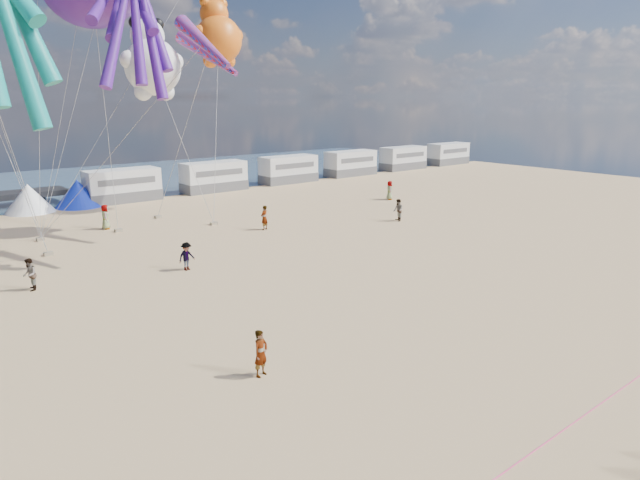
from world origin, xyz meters
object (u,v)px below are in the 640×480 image
Objects in this scene: beachgoer_1 at (30,275)px; sandbag_c at (214,223)px; motorhome_4 at (403,158)px; tent_blue at (78,193)px; motorhome_2 at (288,169)px; beachgoer_0 at (105,217)px; kite_panda at (153,67)px; windsock_mid at (208,55)px; standing_person at (261,353)px; motorhome_0 at (123,185)px; motorhome_5 at (448,154)px; tent_white at (29,198)px; kite_teddy_orange at (218,40)px; beachgoer_5 at (264,218)px; sandbag_d at (158,217)px; windsock_right at (204,43)px; sandbag_a at (48,254)px; beachgoer_6 at (390,190)px; beachgoer_7 at (398,210)px; sandbag_b at (118,230)px; motorhome_3 at (351,163)px; motorhome_1 at (214,177)px; beachgoer_2 at (187,256)px; sandbag_e at (41,239)px.

beachgoer_1 reaches higher than sandbag_c.
tent_blue is (-42.00, 0.00, -0.30)m from motorhome_4.
beachgoer_0 is at bearing -156.91° from motorhome_2.
windsock_mid reaches higher than kite_panda.
sandbag_c is at bearing 47.01° from standing_person.
motorhome_0 is 1.00× the size of motorhome_5.
tent_white reaches higher than beachgoer_1.
standing_person is (-1.16, -36.57, -0.36)m from tent_white.
kite_teddy_orange is (10.97, 1.63, 13.05)m from beachgoer_0.
beachgoer_0 is 1.01× the size of beachgoer_5.
sandbag_d is 17.70m from windsock_right.
sandbag_a is at bearing -162.49° from motorhome_4.
beachgoer_6 is at bearing -36.64° from kite_teddy_orange.
tent_white is 2.30× the size of beachgoer_7.
beachgoer_5 is (8.86, -7.60, -0.01)m from beachgoer_0.
kite_teddy_orange is (7.81, 4.56, 2.55)m from kite_panda.
sandbag_a is (-1.43, 21.24, -0.73)m from standing_person.
sandbag_b is 1.00× the size of sandbag_c.
motorhome_1 is at bearing 180.00° from motorhome_3.
windsock_right is (-0.59, -8.41, 0.95)m from kite_panda.
beachgoer_6 is at bearing -2.54° from sandbag_c.
beachgoer_2 is 11.67m from sandbag_c.
windsock_right is (5.29, -21.69, 11.16)m from tent_white.
beachgoer_7 reaches higher than sandbag_c.
motorhome_4 is 3.63× the size of beachgoer_0.
motorhome_2 reaches higher than beachgoer_1.
motorhome_4 is 13.20× the size of sandbag_a.
motorhome_5 is at bearing 15.29° from standing_person.
motorhome_5 is 3.99× the size of beachgoer_1.
motorhome_4 reaches higher than sandbag_e.
kite_teddy_orange is (13.69, -8.72, 12.76)m from tent_white.
motorhome_1 is at bearing -142.57° from beachgoer_7.
motorhome_2 is 3.63× the size of beachgoer_0.
beachgoer_5 is (7.58, -17.95, -0.30)m from tent_blue.
motorhome_5 is at bearing 14.78° from sandbag_a.
sandbag_e is (-23.29, 11.02, -0.76)m from beachgoer_7.
windsock_right is at bearing -130.47° from windsock_mid.
tent_blue is at bearing 10.89° from beachgoer_0.
sandbag_c is at bearing -56.05° from tent_white.
beachgoer_1 is (-13.05, -21.69, -0.67)m from motorhome_0.
kite_teddy_orange reaches higher than motorhome_1.
kite_panda is (10.92, 8.42, 10.59)m from beachgoer_1.
standing_person is 36.17m from beachgoer_6.
motorhome_4 is 44.51m from beachgoer_0.
sandbag_d is at bearing -56.44° from beachgoer_0.
motorhome_1 is 3.99× the size of beachgoer_1.
beachgoer_2 is at bearing 56.40° from standing_person.
motorhome_5 is 55.77m from windsock_right.
windsock_mid is (-19.64, -1.89, 11.26)m from beachgoer_6.
sandbag_a is at bearing -170.81° from kite_teddy_orange.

